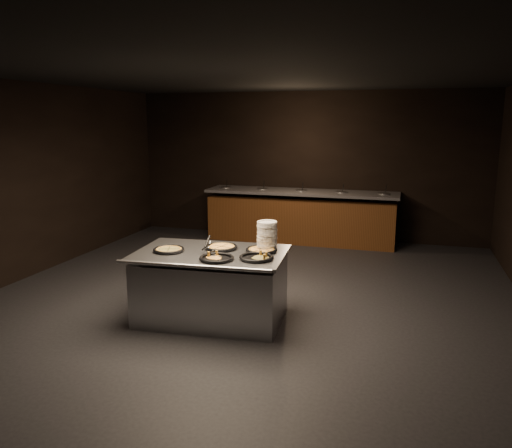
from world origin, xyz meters
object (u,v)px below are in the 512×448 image
at_px(serving_counter, 211,287).
at_px(pan_cheese_whole, 221,247).
at_px(plate_stack, 267,236).
at_px(pan_veggie_whole, 169,250).

bearing_deg(serving_counter, pan_cheese_whole, 64.81).
relative_size(serving_counter, plate_stack, 5.45).
height_order(serving_counter, plate_stack, plate_stack).
bearing_deg(pan_cheese_whole, plate_stack, 14.39).
height_order(serving_counter, pan_cheese_whole, pan_cheese_whole).
bearing_deg(plate_stack, serving_counter, -152.92).
xyz_separation_m(plate_stack, pan_cheese_whole, (-0.53, -0.14, -0.15)).
relative_size(serving_counter, pan_cheese_whole, 4.61).
xyz_separation_m(serving_counter, pan_veggie_whole, (-0.48, -0.12, 0.45)).
distance_m(serving_counter, plate_stack, 0.90).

